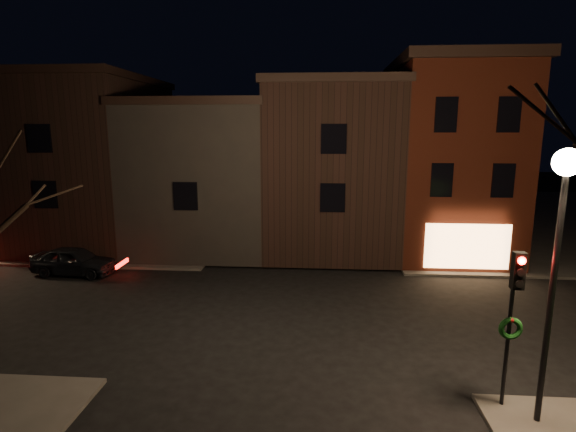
# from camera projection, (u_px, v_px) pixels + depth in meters

# --- Properties ---
(ground) EXTENTS (120.00, 120.00, 0.00)m
(ground) POSITION_uv_depth(u_px,v_px,m) (295.00, 315.00, 17.14)
(ground) COLOR black
(ground) RESTS_ON ground
(sidewalk_far_right) EXTENTS (30.00, 30.00, 0.12)m
(sidewalk_far_right) POSITION_uv_depth(u_px,v_px,m) (564.00, 218.00, 35.25)
(sidewalk_far_right) COLOR #2D2B28
(sidewalk_far_right) RESTS_ON ground
(sidewalk_far_left) EXTENTS (30.00, 30.00, 0.12)m
(sidewalk_far_left) POSITION_uv_depth(u_px,v_px,m) (74.00, 211.00, 38.16)
(sidewalk_far_left) COLOR #2D2B28
(sidewalk_far_left) RESTS_ON ground
(corner_building) EXTENTS (6.50, 8.50, 10.50)m
(corner_building) POSITION_uv_depth(u_px,v_px,m) (449.00, 158.00, 24.79)
(corner_building) COLOR #43160C
(corner_building) RESTS_ON ground
(row_building_a) EXTENTS (7.30, 10.30, 9.40)m
(row_building_a) POSITION_uv_depth(u_px,v_px,m) (331.00, 166.00, 26.38)
(row_building_a) COLOR black
(row_building_a) RESTS_ON ground
(row_building_b) EXTENTS (7.80, 10.30, 8.40)m
(row_building_b) POSITION_uv_depth(u_px,v_px,m) (210.00, 174.00, 27.00)
(row_building_b) COLOR black
(row_building_b) RESTS_ON ground
(row_building_c) EXTENTS (7.30, 10.30, 9.90)m
(row_building_c) POSITION_uv_depth(u_px,v_px,m) (93.00, 160.00, 27.39)
(row_building_c) COLOR black
(row_building_c) RESTS_ON ground
(street_lamp_near) EXTENTS (0.60, 0.60, 6.48)m
(street_lamp_near) POSITION_uv_depth(u_px,v_px,m) (561.00, 214.00, 9.82)
(street_lamp_near) COLOR black
(street_lamp_near) RESTS_ON sidewalk_near_right
(traffic_signal) EXTENTS (0.58, 0.38, 4.05)m
(traffic_signal) POSITION_uv_depth(u_px,v_px,m) (513.00, 306.00, 10.80)
(traffic_signal) COLOR black
(traffic_signal) RESTS_ON sidewalk_near_right
(parked_car_a) EXTENTS (4.14, 1.92, 1.37)m
(parked_car_a) POSITION_uv_depth(u_px,v_px,m) (74.00, 261.00, 21.80)
(parked_car_a) COLOR black
(parked_car_a) RESTS_ON ground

